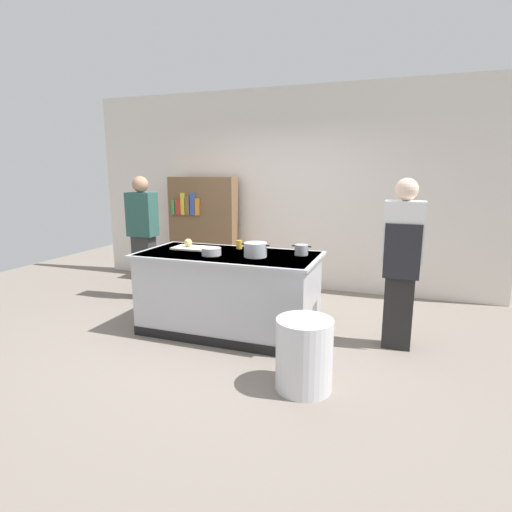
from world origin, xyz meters
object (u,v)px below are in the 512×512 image
Objects in this scene: onion at (188,243)px; mixing_bowl at (211,251)px; stock_pot at (255,250)px; bookshelf at (204,231)px; sauce_pan at (301,250)px; juice_cup at (239,245)px; person_chef at (402,260)px; person_guest at (143,235)px; trash_bin at (304,354)px.

onion is 0.44× the size of mixing_bowl.
stock_pot is 0.48m from mixing_bowl.
stock_pot is at bearing -50.26° from bookshelf.
sauce_pan is 2.56m from bookshelf.
sauce_pan is at bearing -8.13° from juice_cup.
person_guest is (-3.41, 0.55, -0.00)m from person_chef.
stock_pot is at bearing -12.15° from onion.
bookshelf is (-3.00, 1.60, -0.06)m from person_chef.
mixing_bowl is at bearing -159.65° from sauce_pan.
person_chef is (1.78, -0.10, -0.04)m from juice_cup.
bookshelf is at bearing 119.03° from mixing_bowl.
mixing_bowl is 0.12× the size of bookshelf.
juice_cup is at bearing 16.25° from onion.
stock_pot is 0.50m from sauce_pan.
mixing_bowl is 1.95m from person_chef.
trash_bin is at bearing 59.38° from person_guest.
onion is at bearing 147.37° from mixing_bowl.
juice_cup is at bearing 132.18° from stock_pot.
person_guest is at bearing -111.11° from bookshelf.
stock_pot is (0.90, -0.19, 0.01)m from onion.
bookshelf is (-1.99, 1.61, -0.10)m from sauce_pan.
sauce_pan reaches higher than mixing_bowl.
trash_bin is (1.07, -1.24, -0.65)m from juice_cup.
sauce_pan is at bearing 20.35° from mixing_bowl.
stock_pot is 2.12m from person_guest.
mixing_bowl is 0.12× the size of person_guest.
onion is 0.05× the size of bookshelf.
stock_pot is 2.43m from bookshelf.
mixing_bowl is 0.47m from juice_cup.
stock_pot is at bearing -47.82° from juice_cup.
onion is at bearing 60.90° from person_guest.
bookshelf is at bearing 47.92° from person_chef.
bookshelf reaches higher than onion.
person_guest reaches higher than bookshelf.
person_chef reaches higher than juice_cup.
onion is 0.44× the size of sauce_pan.
person_chef is (1.45, 0.27, -0.06)m from stock_pot.
person_chef is at bearing -3.09° from juice_cup.
mixing_bowl is 0.35× the size of trash_bin.
mixing_bowl is 2.23m from bookshelf.
mixing_bowl is at bearing -32.63° from onion.
onion is 1.34m from sauce_pan.
onion is at bearing -177.48° from sauce_pan.
person_chef is at bearing 82.26° from person_guest.
trash_bin is at bearing 134.10° from person_chef.
person_guest is 1.01× the size of bookshelf.
bookshelf is at bearing 129.92° from trash_bin.
trash_bin is at bearing -33.15° from mixing_bowl.
onion is 0.92m from stock_pot.
trash_bin is at bearing -33.01° from onion.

